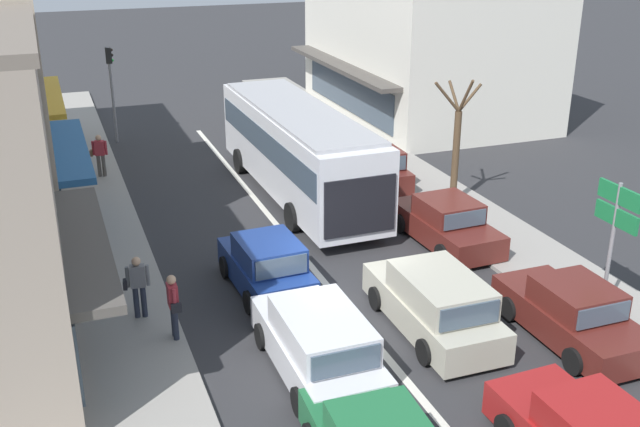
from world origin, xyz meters
The scene contains 18 objects.
ground_plane centered at (0.00, 0.00, 0.00)m, with size 140.00×140.00×0.00m, color #2D2D30.
lane_centre_line centered at (0.00, 4.00, 0.00)m, with size 0.20×28.00×0.01m, color silver.
sidewalk_left centered at (-6.80, 6.00, 0.07)m, with size 5.20×44.00×0.14m, color gray.
kerb_right centered at (6.20, 6.00, 0.06)m, with size 2.80×44.00×0.12m, color gray.
building_right_far centered at (11.48, 17.37, 4.02)m, with size 9.26×12.74×8.04m.
city_bus centered at (1.54, 7.94, 1.88)m, with size 2.84×10.89×3.23m.
wagon_queue_gap_filler centered at (1.57, -2.13, 0.75)m, with size 1.97×4.52×1.58m.
wagon_behind_bus_mid centered at (-1.70, -2.88, 0.75)m, with size 1.94×4.50×1.58m.
hatchback_behind_bus_near centered at (-1.62, 1.33, 0.71)m, with size 1.93×3.76×1.54m.
parked_sedan_kerb_front centered at (4.43, -3.61, 0.66)m, with size 1.91×4.21×1.47m.
parked_sedan_kerb_second centered at (4.43, 2.39, 0.66)m, with size 2.02×4.26×1.47m.
parked_hatchback_kerb_third centered at (4.57, 7.98, 0.71)m, with size 1.90×3.75×1.54m.
traffic_light_downstreet centered at (-3.78, 17.39, 2.85)m, with size 0.33×0.24×4.20m.
directional_road_sign centered at (5.82, -3.07, 2.70)m, with size 0.10×1.40×3.60m.
street_tree_right centered at (6.30, 5.20, 2.13)m, with size 1.79×1.54×4.56m.
pedestrian_with_handbag_near centered at (-4.41, -0.49, 1.07)m, with size 0.25×0.65×1.63m.
pedestrian_browsing_midblock centered at (-5.05, 0.81, 1.07)m, with size 0.66×0.29×1.63m.
pedestrian_far_walker centered at (-4.91, 12.32, 1.07)m, with size 0.66×0.34×1.63m.
Camera 1 is at (-6.59, -16.07, 9.42)m, focal length 42.00 mm.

